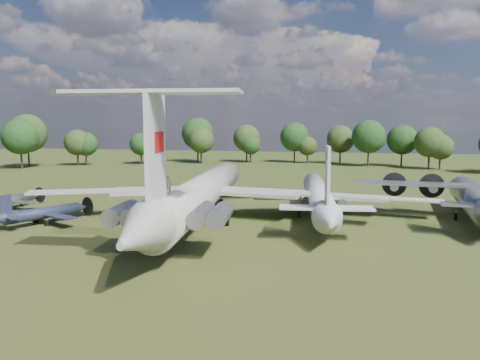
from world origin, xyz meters
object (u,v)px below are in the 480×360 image
(an12_transport, at_px, (474,203))
(small_prop_northwest, at_px, (6,203))
(tu104_jet, at_px, (318,201))
(small_prop_west, at_px, (43,216))
(il62_airliner, at_px, (203,198))
(person_on_il62, at_px, (168,185))

(an12_transport, xyz_separation_m, small_prop_northwest, (-62.93, -7.82, -1.19))
(tu104_jet, bearing_deg, an12_transport, -0.72)
(an12_transport, height_order, small_prop_west, an12_transport)
(small_prop_northwest, bearing_deg, tu104_jet, 17.76)
(il62_airliner, height_order, person_on_il62, person_on_il62)
(person_on_il62, bearing_deg, an12_transport, -159.11)
(an12_transport, xyz_separation_m, small_prop_west, (-51.40, -15.24, -1.15))
(tu104_jet, distance_m, an12_transport, 19.47)
(tu104_jet, height_order, an12_transport, an12_transport)
(small_prop_west, bearing_deg, small_prop_northwest, 171.09)
(small_prop_west, relative_size, small_prop_northwest, 1.04)
(il62_airliner, bearing_deg, tu104_jet, 18.49)
(tu104_jet, distance_m, small_prop_northwest, 43.96)
(il62_airliner, height_order, an12_transport, il62_airliner)
(small_prop_west, distance_m, small_prop_northwest, 13.71)
(an12_transport, bearing_deg, small_prop_west, -158.91)
(small_prop_west, distance_m, person_on_il62, 23.22)
(small_prop_west, relative_size, person_on_il62, 7.78)
(tu104_jet, distance_m, small_prop_west, 34.60)
(person_on_il62, bearing_deg, small_prop_west, -43.45)
(small_prop_west, bearing_deg, person_on_il62, -1.69)
(small_prop_west, bearing_deg, il62_airliner, 42.91)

